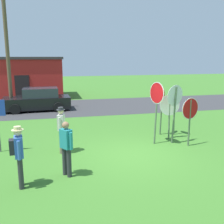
{
  "coord_description": "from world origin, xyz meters",
  "views": [
    {
      "loc": [
        -2.85,
        -8.68,
        3.55
      ],
      "look_at": [
        -0.39,
        1.69,
        1.3
      ],
      "focal_mm": 42.32,
      "sensor_mm": 36.0,
      "label": 1
    }
  ],
  "objects_px": {
    "stop_sign_leaning_right": "(156,101)",
    "stop_sign_rear_right": "(174,107)",
    "stop_sign_rear_left": "(162,103)",
    "parked_car_on_street": "(38,100)",
    "utility_pole": "(6,38)",
    "stop_sign_low_front": "(170,109)",
    "person_in_teal": "(61,127)",
    "person_with_sunhat": "(18,153)",
    "stop_sign_center_cluster": "(190,113)",
    "person_near_signs": "(66,146)",
    "stop_sign_leaning_left": "(175,103)"
  },
  "relations": [
    {
      "from": "stop_sign_center_cluster",
      "to": "stop_sign_leaning_right",
      "type": "bearing_deg",
      "value": 154.63
    },
    {
      "from": "person_near_signs",
      "to": "person_in_teal",
      "type": "xyz_separation_m",
      "value": [
        -0.04,
        2.06,
        0.03
      ]
    },
    {
      "from": "stop_sign_low_front",
      "to": "stop_sign_leaning_left",
      "type": "distance_m",
      "value": 0.75
    },
    {
      "from": "person_with_sunhat",
      "to": "person_in_teal",
      "type": "height_order",
      "value": "same"
    },
    {
      "from": "stop_sign_rear_left",
      "to": "person_with_sunhat",
      "type": "height_order",
      "value": "stop_sign_rear_left"
    },
    {
      "from": "stop_sign_rear_right",
      "to": "stop_sign_leaning_left",
      "type": "bearing_deg",
      "value": -116.58
    },
    {
      "from": "stop_sign_rear_left",
      "to": "person_with_sunhat",
      "type": "bearing_deg",
      "value": -146.93
    },
    {
      "from": "parked_car_on_street",
      "to": "stop_sign_center_cluster",
      "type": "xyz_separation_m",
      "value": [
        6.16,
        -8.83,
        0.65
      ]
    },
    {
      "from": "stop_sign_rear_right",
      "to": "utility_pole",
      "type": "bearing_deg",
      "value": 136.77
    },
    {
      "from": "stop_sign_rear_left",
      "to": "stop_sign_center_cluster",
      "type": "distance_m",
      "value": 1.78
    },
    {
      "from": "stop_sign_rear_right",
      "to": "stop_sign_leaning_right",
      "type": "bearing_deg",
      "value": -142.51
    },
    {
      "from": "person_with_sunhat",
      "to": "stop_sign_leaning_right",
      "type": "bearing_deg",
      "value": 27.51
    },
    {
      "from": "person_near_signs",
      "to": "person_in_teal",
      "type": "relative_size",
      "value": 0.97
    },
    {
      "from": "stop_sign_rear_left",
      "to": "stop_sign_center_cluster",
      "type": "bearing_deg",
      "value": -74.93
    },
    {
      "from": "stop_sign_leaning_right",
      "to": "stop_sign_rear_right",
      "type": "bearing_deg",
      "value": 37.49
    },
    {
      "from": "parked_car_on_street",
      "to": "stop_sign_leaning_left",
      "type": "xyz_separation_m",
      "value": [
        5.7,
        -8.39,
        1.0
      ]
    },
    {
      "from": "utility_pole",
      "to": "stop_sign_low_front",
      "type": "distance_m",
      "value": 11.45
    },
    {
      "from": "stop_sign_rear_left",
      "to": "stop_sign_leaning_right",
      "type": "height_order",
      "value": "stop_sign_leaning_right"
    },
    {
      "from": "stop_sign_rear_left",
      "to": "stop_sign_low_front",
      "type": "bearing_deg",
      "value": -81.22
    },
    {
      "from": "stop_sign_rear_left",
      "to": "stop_sign_leaning_right",
      "type": "relative_size",
      "value": 0.84
    },
    {
      "from": "stop_sign_rear_left",
      "to": "person_in_teal",
      "type": "height_order",
      "value": "stop_sign_rear_left"
    },
    {
      "from": "stop_sign_low_front",
      "to": "stop_sign_leaning_right",
      "type": "height_order",
      "value": "stop_sign_leaning_right"
    },
    {
      "from": "stop_sign_center_cluster",
      "to": "person_near_signs",
      "type": "height_order",
      "value": "stop_sign_center_cluster"
    },
    {
      "from": "stop_sign_rear_left",
      "to": "person_in_teal",
      "type": "distance_m",
      "value": 4.76
    },
    {
      "from": "stop_sign_leaning_right",
      "to": "person_near_signs",
      "type": "xyz_separation_m",
      "value": [
        -3.77,
        -2.22,
        -0.83
      ]
    },
    {
      "from": "stop_sign_center_cluster",
      "to": "person_near_signs",
      "type": "relative_size",
      "value": 1.16
    },
    {
      "from": "parked_car_on_street",
      "to": "person_near_signs",
      "type": "relative_size",
      "value": 2.58
    },
    {
      "from": "stop_sign_leaning_right",
      "to": "stop_sign_center_cluster",
      "type": "height_order",
      "value": "stop_sign_leaning_right"
    },
    {
      "from": "person_near_signs",
      "to": "stop_sign_low_front",
      "type": "bearing_deg",
      "value": 30.66
    },
    {
      "from": "stop_sign_center_cluster",
      "to": "person_with_sunhat",
      "type": "xyz_separation_m",
      "value": [
        -6.27,
        -2.07,
        -0.33
      ]
    },
    {
      "from": "stop_sign_low_front",
      "to": "person_near_signs",
      "type": "xyz_separation_m",
      "value": [
        -4.6,
        -2.73,
        -0.37
      ]
    },
    {
      "from": "stop_sign_rear_right",
      "to": "person_with_sunhat",
      "type": "bearing_deg",
      "value": -150.26
    },
    {
      "from": "person_near_signs",
      "to": "stop_sign_leaning_left",
      "type": "bearing_deg",
      "value": 24.78
    },
    {
      "from": "stop_sign_leaning_right",
      "to": "utility_pole",
      "type": "bearing_deg",
      "value": 128.11
    },
    {
      "from": "stop_sign_rear_left",
      "to": "parked_car_on_street",
      "type": "bearing_deg",
      "value": 128.71
    },
    {
      "from": "stop_sign_rear_left",
      "to": "stop_sign_center_cluster",
      "type": "xyz_separation_m",
      "value": [
        0.46,
        -1.72,
        -0.12
      ]
    },
    {
      "from": "utility_pole",
      "to": "person_with_sunhat",
      "type": "xyz_separation_m",
      "value": [
        1.59,
        -11.14,
        -3.65
      ]
    },
    {
      "from": "stop_sign_leaning_right",
      "to": "person_with_sunhat",
      "type": "bearing_deg",
      "value": -152.49
    },
    {
      "from": "stop_sign_rear_left",
      "to": "stop_sign_leaning_right",
      "type": "bearing_deg",
      "value": -122.97
    },
    {
      "from": "stop_sign_center_cluster",
      "to": "stop_sign_leaning_left",
      "type": "bearing_deg",
      "value": 137.1
    },
    {
      "from": "parked_car_on_street",
      "to": "stop_sign_rear_right",
      "type": "xyz_separation_m",
      "value": [
        6.27,
        -7.25,
        0.63
      ]
    },
    {
      "from": "stop_sign_leaning_right",
      "to": "person_in_teal",
      "type": "distance_m",
      "value": 3.89
    },
    {
      "from": "stop_sign_center_cluster",
      "to": "person_in_teal",
      "type": "relative_size",
      "value": 1.13
    },
    {
      "from": "stop_sign_low_front",
      "to": "stop_sign_rear_right",
      "type": "xyz_separation_m",
      "value": [
        0.47,
        0.49,
        -0.01
      ]
    },
    {
      "from": "stop_sign_low_front",
      "to": "stop_sign_leaning_right",
      "type": "relative_size",
      "value": 0.76
    },
    {
      "from": "stop_sign_leaning_right",
      "to": "stop_sign_center_cluster",
      "type": "distance_m",
      "value": 1.4
    },
    {
      "from": "stop_sign_rear_right",
      "to": "person_in_teal",
      "type": "xyz_separation_m",
      "value": [
        -5.12,
        -1.16,
        -0.33
      ]
    },
    {
      "from": "stop_sign_low_front",
      "to": "stop_sign_leaning_right",
      "type": "bearing_deg",
      "value": -148.47
    },
    {
      "from": "stop_sign_leaning_left",
      "to": "person_in_teal",
      "type": "height_order",
      "value": "stop_sign_leaning_left"
    },
    {
      "from": "stop_sign_leaning_right",
      "to": "person_near_signs",
      "type": "distance_m",
      "value": 4.45
    }
  ]
}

